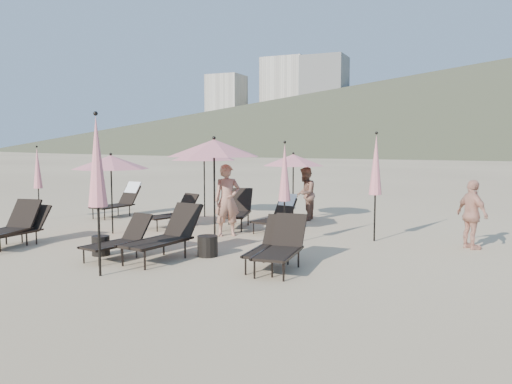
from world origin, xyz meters
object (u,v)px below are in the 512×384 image
at_px(umbrella_open_3, 293,160).
at_px(beachgoer_a, 227,200).
at_px(lounger_8, 237,210).
at_px(umbrella_closed_2, 38,168).
at_px(umbrella_closed_3, 285,173).
at_px(beachgoer_b, 305,194).
at_px(umbrella_closed_1, 376,165).
at_px(side_table_1, 208,246).
at_px(lounger_6, 120,200).
at_px(side_table_0, 101,246).
at_px(lounger_5, 272,244).
at_px(lounger_1, 20,228).
at_px(lounger_7, 173,212).
at_px(lounger_4, 282,246).
at_px(umbrella_open_1, 214,148).
at_px(umbrella_open_2, 204,154).
at_px(lounger_0, 7,226).
at_px(lounger_9, 277,214).
at_px(umbrella_closed_0, 97,162).
at_px(lounger_2, 120,239).
at_px(umbrella_open_0, 111,162).
at_px(lounger_3, 165,235).
at_px(beachgoer_c, 472,214).

height_order(umbrella_open_3, beachgoer_a, umbrella_open_3).
relative_size(lounger_8, umbrella_closed_2, 0.84).
relative_size(umbrella_closed_3, beachgoer_b, 1.47).
distance_m(umbrella_closed_1, side_table_1, 4.47).
xyz_separation_m(umbrella_closed_1, umbrella_closed_2, (-10.09, -0.79, -0.23)).
xyz_separation_m(lounger_6, umbrella_closed_1, (8.36, -0.90, 1.30)).
distance_m(lounger_8, side_table_0, 4.57).
bearing_deg(lounger_8, umbrella_open_3, 45.46).
xyz_separation_m(lounger_5, beachgoer_a, (-2.27, 2.54, 0.48)).
bearing_deg(side_table_0, lounger_1, 178.65).
distance_m(lounger_7, side_table_1, 3.90).
bearing_deg(lounger_4, umbrella_closed_1, 68.03).
bearing_deg(lounger_1, beachgoer_a, 40.28).
relative_size(lounger_6, umbrella_closed_2, 0.79).
relative_size(umbrella_open_1, umbrella_open_2, 1.11).
distance_m(lounger_0, lounger_7, 4.29).
distance_m(lounger_9, beachgoer_a, 1.57).
bearing_deg(umbrella_open_2, lounger_1, -104.55).
bearing_deg(umbrella_closed_0, lounger_4, 32.60).
distance_m(lounger_0, beachgoer_a, 5.09).
distance_m(lounger_5, side_table_0, 3.68).
height_order(lounger_0, lounger_9, lounger_0).
distance_m(lounger_0, lounger_8, 5.80).
bearing_deg(lounger_2, lounger_0, -166.10).
xyz_separation_m(lounger_8, umbrella_open_2, (-1.85, 1.38, 1.52)).
xyz_separation_m(lounger_1, umbrella_open_0, (0.89, 2.09, 1.45)).
relative_size(umbrella_closed_0, umbrella_closed_3, 1.20).
distance_m(umbrella_open_1, umbrella_closed_3, 2.03).
relative_size(lounger_6, umbrella_open_0, 0.85).
relative_size(lounger_5, side_table_1, 3.79).
distance_m(lounger_3, beachgoer_b, 6.23).
relative_size(lounger_5, umbrella_closed_2, 0.71).
bearing_deg(lounger_1, lounger_6, 103.76).
height_order(lounger_6, side_table_0, lounger_6).
bearing_deg(beachgoer_c, umbrella_closed_3, 67.97).
bearing_deg(umbrella_open_1, lounger_2, -102.61).
xyz_separation_m(lounger_6, beachgoer_b, (5.77, 1.61, 0.30)).
height_order(lounger_5, umbrella_closed_1, umbrella_closed_1).
relative_size(lounger_1, umbrella_open_2, 0.68).
relative_size(lounger_7, lounger_9, 1.05).
bearing_deg(lounger_1, lounger_7, 64.87).
bearing_deg(beachgoer_b, beachgoer_a, -22.88).
xyz_separation_m(umbrella_closed_0, umbrella_closed_2, (-6.33, 4.43, -0.41)).
height_order(lounger_3, umbrella_open_3, umbrella_open_3).
bearing_deg(umbrella_closed_1, lounger_3, -133.52).
relative_size(lounger_6, lounger_7, 1.06).
height_order(lounger_8, umbrella_open_2, umbrella_open_2).
relative_size(lounger_7, umbrella_closed_2, 0.74).
height_order(lounger_8, umbrella_open_3, umbrella_open_3).
bearing_deg(lounger_6, lounger_7, -15.32).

